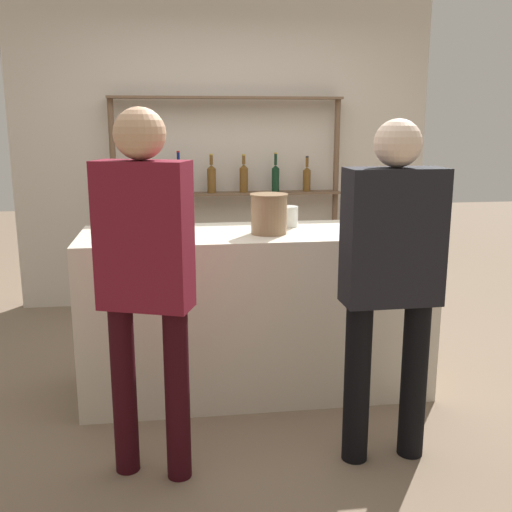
% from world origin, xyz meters
% --- Properties ---
extents(ground_plane, '(16.00, 16.00, 0.00)m').
position_xyz_m(ground_plane, '(0.00, 0.00, 0.00)').
color(ground_plane, '#7A6651').
extents(bar_counter, '(2.05, 0.69, 0.99)m').
position_xyz_m(bar_counter, '(0.00, 0.00, 0.49)').
color(bar_counter, beige).
rests_on(bar_counter, ground_plane).
extents(back_wall, '(3.65, 0.12, 2.80)m').
position_xyz_m(back_wall, '(0.00, 1.95, 1.40)').
color(back_wall, beige).
rests_on(back_wall, ground_plane).
extents(back_shelf, '(1.99, 0.18, 1.83)m').
position_xyz_m(back_shelf, '(-0.01, 1.77, 1.20)').
color(back_shelf, brown).
rests_on(back_shelf, ground_plane).
extents(counter_bottle_0, '(0.07, 0.07, 0.33)m').
position_xyz_m(counter_bottle_0, '(-0.66, -0.24, 1.11)').
color(counter_bottle_0, '#0F1956').
rests_on(counter_bottle_0, bar_counter).
extents(counter_bottle_1, '(0.09, 0.09, 0.36)m').
position_xyz_m(counter_bottle_1, '(-0.46, -0.21, 1.13)').
color(counter_bottle_1, silver).
rests_on(counter_bottle_1, bar_counter).
extents(counter_bottle_2, '(0.08, 0.08, 0.37)m').
position_xyz_m(counter_bottle_2, '(-0.71, -0.10, 1.14)').
color(counter_bottle_2, '#0F1956').
rests_on(counter_bottle_2, bar_counter).
extents(ice_bucket, '(0.22, 0.22, 0.23)m').
position_xyz_m(ice_bucket, '(0.06, -0.08, 1.11)').
color(ice_bucket, '#846647').
rests_on(ice_bucket, bar_counter).
extents(cork_jar, '(0.12, 0.12, 0.13)m').
position_xyz_m(cork_jar, '(0.22, 0.14, 1.05)').
color(cork_jar, silver).
rests_on(cork_jar, bar_counter).
extents(customer_right, '(0.45, 0.22, 1.64)m').
position_xyz_m(customer_right, '(0.51, -0.87, 0.96)').
color(customer_right, black).
rests_on(customer_right, ground_plane).
extents(customer_left, '(0.44, 0.30, 1.69)m').
position_xyz_m(customer_left, '(-0.61, -0.86, 1.01)').
color(customer_left, black).
rests_on(customer_left, ground_plane).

